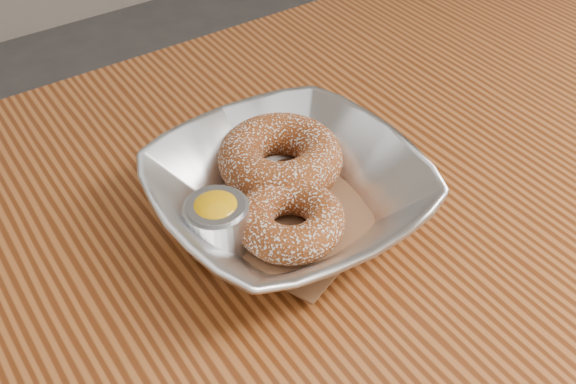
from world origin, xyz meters
TOP-DOWN VIEW (x-y plane):
  - table at (0.00, 0.00)m, footprint 1.20×0.80m
  - serving_bowl at (-0.03, 0.08)m, footprint 0.22×0.22m
  - parchment at (-0.03, 0.08)m, footprint 0.19×0.19m
  - donut_back at (-0.01, 0.12)m, footprint 0.14×0.14m
  - donut_front at (-0.04, 0.05)m, footprint 0.11×0.11m
  - ramekin at (-0.09, 0.08)m, footprint 0.05×0.05m

SIDE VIEW (x-z plane):
  - table at x=0.00m, z-range 0.28..1.03m
  - parchment at x=-0.03m, z-range 0.76..0.76m
  - donut_front at x=-0.04m, z-range 0.76..0.79m
  - serving_bowl at x=-0.03m, z-range 0.75..0.80m
  - donut_back at x=-0.01m, z-range 0.76..0.80m
  - ramekin at x=-0.09m, z-range 0.76..0.81m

